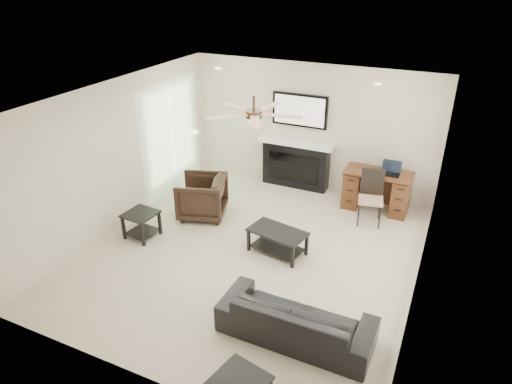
# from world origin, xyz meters

# --- Properties ---
(room_shell) EXTENTS (5.50, 5.54, 2.52)m
(room_shell) POSITION_xyz_m (0.19, 0.08, 1.68)
(room_shell) COLOR beige
(room_shell) RESTS_ON ground
(sofa) EXTENTS (1.90, 0.76, 0.55)m
(sofa) POSITION_xyz_m (1.28, -1.45, 0.28)
(sofa) COLOR black
(sofa) RESTS_ON ground
(armchair) EXTENTS (1.04, 1.03, 0.76)m
(armchair) POSITION_xyz_m (-1.32, 0.70, 0.38)
(armchair) COLOR black
(armchair) RESTS_ON ground
(coffee_table) EXTENTS (0.98, 0.66, 0.40)m
(coffee_table) POSITION_xyz_m (0.38, 0.15, 0.20)
(coffee_table) COLOR black
(coffee_table) RESTS_ON ground
(end_table_left) EXTENTS (0.54, 0.54, 0.45)m
(end_table_left) POSITION_xyz_m (-1.87, -0.35, 0.23)
(end_table_left) COLOR black
(end_table_left) RESTS_ON ground
(fireplace_unit) EXTENTS (1.52, 0.34, 1.91)m
(fireplace_unit) POSITION_xyz_m (-0.22, 2.58, 0.95)
(fireplace_unit) COLOR black
(fireplace_unit) RESTS_ON ground
(desk) EXTENTS (1.22, 0.56, 0.76)m
(desk) POSITION_xyz_m (1.50, 2.25, 0.38)
(desk) COLOR #38210E
(desk) RESTS_ON ground
(desk_chair) EXTENTS (0.50, 0.51, 0.97)m
(desk_chair) POSITION_xyz_m (1.50, 1.70, 0.48)
(desk_chair) COLOR black
(desk_chair) RESTS_ON ground
(laptop) EXTENTS (0.33, 0.24, 0.23)m
(laptop) POSITION_xyz_m (1.70, 2.23, 0.88)
(laptop) COLOR black
(laptop) RESTS_ON desk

